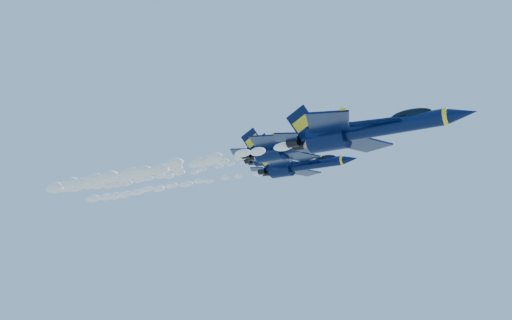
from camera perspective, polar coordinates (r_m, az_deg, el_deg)
The scene contains 8 objects.
jet_lead at distance 49.46m, azimuth 12.13°, elevation 3.34°, with size 18.23×14.95×6.77m.
smoke_trail_jet_lead at distance 64.45m, azimuth -12.18°, elevation -1.16°, with size 41.28×1.89×1.70m, color white.
jet_second at distance 65.81m, azimuth 4.38°, elevation 1.51°, with size 17.83×14.63×6.63m.
smoke_trail_jet_second at distance 82.43m, azimuth -13.19°, elevation -1.69°, with size 41.28×1.84×1.66m, color white.
jet_third at distance 74.86m, azimuth 5.09°, elevation -0.68°, with size 15.94×13.08×5.92m.
smoke_trail_jet_third at distance 90.42m, azimuth -10.53°, elevation -3.12°, with size 41.28×1.65×1.48m, color white.
jet_fourth at distance 85.58m, azimuth 2.62°, elevation 0.43°, with size 14.92×12.24×5.54m.
smoke_trail_jet_fourth at distance 101.29m, azimuth -10.74°, elevation -1.88°, with size 41.28×1.54×1.39m, color white.
Camera 1 is at (32.69, -59.28, 135.07)m, focal length 35.00 mm.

